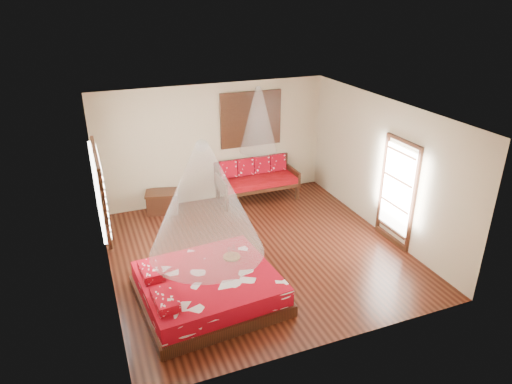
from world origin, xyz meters
TOP-DOWN VIEW (x-y plane):
  - room at (0.00, 0.00)m, footprint 5.54×5.54m
  - bed at (-1.33, -1.14)m, footprint 2.35×2.16m
  - daybed at (0.92, 2.39)m, footprint 1.93×0.86m
  - storage_chest at (-1.38, 2.45)m, footprint 0.83×0.70m
  - shutter_panel at (0.92, 2.72)m, footprint 1.52×0.06m
  - window_left at (-2.71, 0.20)m, footprint 0.10×1.74m
  - glazed_door at (2.72, -0.60)m, footprint 0.08×1.02m
  - wine_tray at (-0.79, -0.78)m, footprint 0.30×0.30m
  - mosquito_net_main at (-1.31, -1.14)m, footprint 1.80×1.80m
  - mosquito_net_daybed at (0.92, 2.25)m, footprint 0.88×0.88m

SIDE VIEW (x-z plane):
  - storage_chest at x=-1.38m, z-range 0.00..0.50m
  - bed at x=-1.33m, z-range -0.07..0.58m
  - daybed at x=0.92m, z-range 0.04..1.01m
  - wine_tray at x=-0.79m, z-range 0.45..0.68m
  - glazed_door at x=2.72m, z-range -0.01..2.15m
  - room at x=0.00m, z-range -0.02..2.82m
  - window_left at x=-2.71m, z-range 1.03..2.37m
  - mosquito_net_main at x=-1.31m, z-range 0.95..2.75m
  - shutter_panel at x=0.92m, z-range 1.24..2.56m
  - mosquito_net_daybed at x=0.92m, z-range 1.25..2.75m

